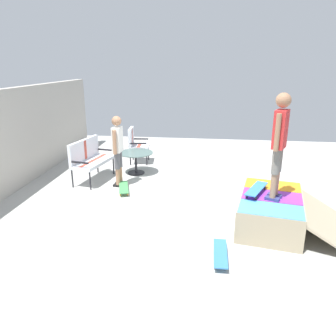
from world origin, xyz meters
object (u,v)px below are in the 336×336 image
(patio_bench, at_px, (89,156))
(skateboard_by_bench, at_px, (124,187))
(patio_table, at_px, (136,159))
(skateboard_on_ramp, at_px, (256,189))
(person_watching, at_px, (118,146))
(person_skater, at_px, (280,138))
(skateboard_spare, at_px, (220,253))
(skate_ramp, at_px, (272,211))
(patio_chair_near_house, at_px, (135,142))

(patio_bench, height_order, skateboard_by_bench, patio_bench)
(patio_bench, distance_m, patio_table, 1.23)
(patio_bench, distance_m, skateboard_on_ramp, 4.19)
(person_watching, height_order, person_skater, person_skater)
(skateboard_spare, bearing_deg, patio_table, 29.49)
(skate_ramp, distance_m, skateboard_spare, 1.53)
(patio_table, distance_m, skateboard_on_ramp, 3.71)
(skate_ramp, xyz_separation_m, skateboard_on_ramp, (0.08, 0.30, 0.37))
(person_skater, bearing_deg, person_watching, 61.76)
(patio_table, relative_size, skateboard_by_bench, 1.09)
(skate_ramp, bearing_deg, patio_table, 50.12)
(skate_ramp, bearing_deg, person_skater, 164.88)
(person_skater, xyz_separation_m, skateboard_spare, (-1.09, 0.90, -1.54))
(skateboard_by_bench, xyz_separation_m, skateboard_on_ramp, (-1.19, -2.77, 0.56))
(skateboard_by_bench, bearing_deg, skate_ramp, -112.58)
(skate_ramp, xyz_separation_m, patio_chair_near_house, (3.53, 3.28, 0.33))
(patio_table, height_order, skateboard_spare, patio_table)
(person_watching, relative_size, skateboard_by_bench, 2.01)
(patio_bench, distance_m, skateboard_spare, 4.44)
(person_skater, bearing_deg, skate_ramp, -15.12)
(patio_table, xyz_separation_m, skateboard_spare, (-3.75, -2.12, -0.32))
(skateboard_by_bench, relative_size, skateboard_on_ramp, 1.01)
(skateboard_spare, distance_m, skateboard_on_ramp, 1.54)
(patio_bench, relative_size, skateboard_spare, 1.66)
(patio_table, relative_size, skateboard_spare, 1.12)
(person_skater, height_order, skateboard_spare, person_skater)
(skateboard_spare, bearing_deg, person_watching, 39.48)
(person_watching, distance_m, skateboard_on_ramp, 3.35)
(person_watching, relative_size, skateboard_on_ramp, 2.04)
(skate_ramp, height_order, skateboard_by_bench, skate_ramp)
(person_skater, xyz_separation_m, skateboard_on_ramp, (0.20, 0.27, -0.97))
(patio_chair_near_house, height_order, person_skater, person_skater)
(patio_table, height_order, skateboard_on_ramp, skateboard_on_ramp)
(skate_ramp, relative_size, patio_table, 2.30)
(person_skater, bearing_deg, patio_bench, 63.60)
(skate_ramp, height_order, patio_table, patio_table)
(skateboard_spare, bearing_deg, skateboard_by_bench, 40.72)
(patio_chair_near_house, height_order, patio_table, patio_chair_near_house)
(person_skater, distance_m, skateboard_by_bench, 3.67)
(skate_ramp, xyz_separation_m, skateboard_spare, (-1.20, 0.93, -0.20))
(patio_chair_near_house, xyz_separation_m, patio_table, (-0.98, -0.23, -0.21))
(skate_ramp, height_order, person_watching, person_watching)
(patio_chair_near_house, bearing_deg, patio_bench, 154.25)
(patio_bench, bearing_deg, person_watching, -108.58)
(skate_ramp, distance_m, patio_table, 3.99)
(person_watching, height_order, skateboard_on_ramp, person_watching)
(person_skater, relative_size, skateboard_spare, 2.24)
(patio_bench, relative_size, person_skater, 0.74)
(skate_ramp, distance_m, skateboard_by_bench, 3.32)
(skateboard_by_bench, height_order, skateboard_on_ramp, skateboard_on_ramp)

